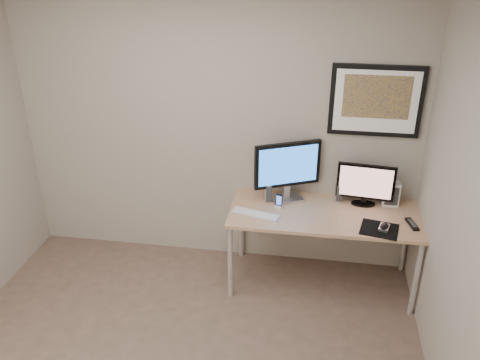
# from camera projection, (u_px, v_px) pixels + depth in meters

# --- Properties ---
(room) EXTENTS (3.60, 3.60, 3.60)m
(room) POSITION_uv_depth(u_px,v_px,m) (176.00, 146.00, 3.24)
(room) COLOR white
(room) RESTS_ON ground
(desk) EXTENTS (1.60, 0.70, 0.73)m
(desk) POSITION_uv_depth(u_px,v_px,m) (324.00, 219.00, 4.33)
(desk) COLOR #A3754F
(desk) RESTS_ON floor
(framed_art) EXTENTS (0.75, 0.04, 0.60)m
(framed_art) POSITION_uv_depth(u_px,v_px,m) (376.00, 101.00, 4.15)
(framed_art) COLOR black
(framed_art) RESTS_ON room
(monitor_large) EXTENTS (0.55, 0.29, 0.54)m
(monitor_large) POSITION_uv_depth(u_px,v_px,m) (287.00, 169.00, 4.37)
(monitor_large) COLOR #ABABB0
(monitor_large) RESTS_ON desk
(monitor_tv) EXTENTS (0.49, 0.13, 0.38)m
(monitor_tv) POSITION_uv_depth(u_px,v_px,m) (366.00, 184.00, 4.33)
(monitor_tv) COLOR black
(monitor_tv) RESTS_ON desk
(speaker_left) EXTENTS (0.09, 0.09, 0.17)m
(speaker_left) POSITION_uv_depth(u_px,v_px,m) (268.00, 193.00, 4.44)
(speaker_left) COLOR #ABABB0
(speaker_left) RESTS_ON desk
(speaker_right) EXTENTS (0.08, 0.08, 0.17)m
(speaker_right) POSITION_uv_depth(u_px,v_px,m) (338.00, 192.00, 4.45)
(speaker_right) COLOR #ABABB0
(speaker_right) RESTS_ON desk
(phone_dock) EXTENTS (0.07, 0.07, 0.12)m
(phone_dock) POSITION_uv_depth(u_px,v_px,m) (279.00, 201.00, 4.35)
(phone_dock) COLOR black
(phone_dock) RESTS_ON desk
(keyboard) EXTENTS (0.43, 0.22, 0.01)m
(keyboard) POSITION_uv_depth(u_px,v_px,m) (255.00, 214.00, 4.26)
(keyboard) COLOR silver
(keyboard) RESTS_ON desk
(mousepad) EXTENTS (0.34, 0.31, 0.00)m
(mousepad) POSITION_uv_depth(u_px,v_px,m) (379.00, 229.00, 4.05)
(mousepad) COLOR black
(mousepad) RESTS_ON desk
(mouse) EXTENTS (0.10, 0.13, 0.04)m
(mouse) POSITION_uv_depth(u_px,v_px,m) (384.00, 227.00, 4.05)
(mouse) COLOR black
(mouse) RESTS_ON mousepad
(remote) EXTENTS (0.09, 0.19, 0.02)m
(remote) POSITION_uv_depth(u_px,v_px,m) (412.00, 224.00, 4.11)
(remote) COLOR black
(remote) RESTS_ON desk
(fan_unit) EXTENTS (0.14, 0.11, 0.21)m
(fan_unit) POSITION_uv_depth(u_px,v_px,m) (391.00, 194.00, 4.38)
(fan_unit) COLOR silver
(fan_unit) RESTS_ON desk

